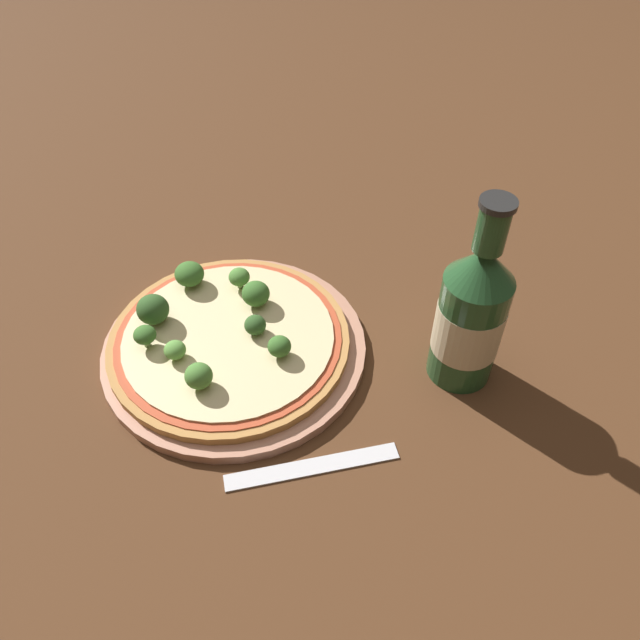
% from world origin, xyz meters
% --- Properties ---
extents(ground_plane, '(3.00, 3.00, 0.00)m').
position_xyz_m(ground_plane, '(0.00, 0.00, 0.00)').
color(ground_plane, '#4C2D19').
extents(plate, '(0.29, 0.29, 0.01)m').
position_xyz_m(plate, '(-0.01, -0.01, 0.01)').
color(plate, tan).
rests_on(plate, ground_plane).
extents(pizza, '(0.27, 0.27, 0.01)m').
position_xyz_m(pizza, '(-0.01, -0.01, 0.02)').
color(pizza, '#B77F42').
rests_on(pizza, plate).
extents(broccoli_floret_0, '(0.02, 0.02, 0.02)m').
position_xyz_m(broccoli_floret_0, '(-0.00, 0.01, 0.04)').
color(broccoli_floret_0, '#89A866').
rests_on(broccoli_floret_0, pizza).
extents(broccoli_floret_1, '(0.04, 0.04, 0.04)m').
position_xyz_m(broccoli_floret_1, '(-0.07, -0.08, 0.04)').
color(broccoli_floret_1, '#89A866').
rests_on(broccoli_floret_1, pizza).
extents(broccoli_floret_2, '(0.03, 0.03, 0.03)m').
position_xyz_m(broccoli_floret_2, '(-0.04, 0.04, 0.04)').
color(broccoli_floret_2, '#89A866').
rests_on(broccoli_floret_2, pizza).
extents(broccoli_floret_3, '(0.02, 0.02, 0.02)m').
position_xyz_m(broccoli_floret_3, '(-0.01, -0.08, 0.04)').
color(broccoli_floret_3, '#89A866').
rests_on(broccoli_floret_3, pizza).
extents(broccoli_floret_4, '(0.03, 0.03, 0.03)m').
position_xyz_m(broccoli_floret_4, '(-0.11, -0.02, 0.04)').
color(broccoli_floret_4, '#89A866').
rests_on(broccoli_floret_4, pizza).
extents(broccoli_floret_5, '(0.02, 0.02, 0.03)m').
position_xyz_m(broccoli_floret_5, '(-0.04, -0.10, 0.04)').
color(broccoli_floret_5, '#89A866').
rests_on(broccoli_floret_5, pizza).
extents(broccoli_floret_6, '(0.03, 0.03, 0.03)m').
position_xyz_m(broccoli_floret_6, '(0.04, -0.07, 0.04)').
color(broccoli_floret_6, '#89A866').
rests_on(broccoli_floret_6, pizza).
extents(broccoli_floret_7, '(0.03, 0.03, 0.03)m').
position_xyz_m(broccoli_floret_7, '(0.04, 0.02, 0.04)').
color(broccoli_floret_7, '#89A866').
rests_on(broccoli_floret_7, pizza).
extents(broccoli_floret_8, '(0.02, 0.02, 0.03)m').
position_xyz_m(broccoli_floret_8, '(-0.08, 0.03, 0.04)').
color(broccoli_floret_8, '#89A866').
rests_on(broccoli_floret_8, pizza).
extents(beer_bottle, '(0.07, 0.07, 0.22)m').
position_xyz_m(beer_bottle, '(0.14, 0.19, 0.09)').
color(beer_bottle, '#234C28').
rests_on(beer_bottle, ground_plane).
extents(fork, '(0.07, 0.17, 0.00)m').
position_xyz_m(fork, '(0.17, -0.01, 0.00)').
color(fork, silver).
rests_on(fork, ground_plane).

